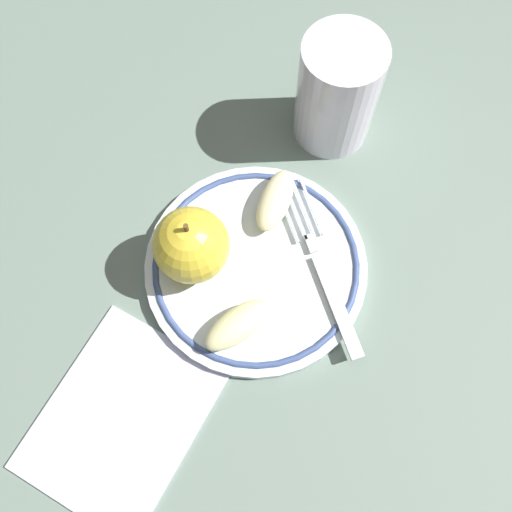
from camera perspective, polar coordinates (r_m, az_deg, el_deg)
name	(u,v)px	position (r m, az deg, el deg)	size (l,w,h in m)	color
ground_plane	(254,286)	(0.52, -0.23, -2.98)	(2.00, 2.00, 0.00)	slate
plate	(256,266)	(0.52, 0.00, -1.05)	(0.20, 0.20, 0.01)	silver
apple_red_whole	(191,245)	(0.49, -6.50, 1.08)	(0.07, 0.07, 0.08)	gold
apple_slice_front	(275,200)	(0.53, 1.92, 5.60)	(0.07, 0.03, 0.02)	beige
apple_slice_back	(238,325)	(0.49, -1.85, -6.88)	(0.07, 0.03, 0.02)	beige
fork	(323,270)	(0.51, 6.72, -1.37)	(0.07, 0.18, 0.00)	silver
drinking_glass	(337,92)	(0.56, 8.13, 15.90)	(0.08, 0.08, 0.11)	silver
napkin_folded	(121,418)	(0.51, -13.33, -15.53)	(0.16, 0.12, 0.01)	silver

